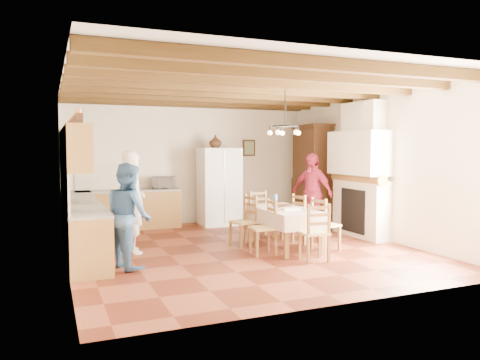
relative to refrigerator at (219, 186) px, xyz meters
name	(u,v)px	position (x,y,z in m)	size (l,w,h in m)	color
floor	(241,250)	(-0.55, -2.72, -0.93)	(6.00, 6.50, 0.02)	#501E11
ceiling	(241,83)	(-0.55, -2.72, 2.09)	(6.00, 6.50, 0.02)	silver
wall_back	(191,162)	(-0.55, 0.54, 0.58)	(6.00, 0.02, 3.00)	beige
wall_front	(348,179)	(-0.55, -5.98, 0.58)	(6.00, 0.02, 3.00)	beige
wall_left	(64,171)	(-3.56, -2.72, 0.58)	(0.02, 6.50, 3.00)	beige
wall_right	(376,165)	(2.46, -2.72, 0.58)	(0.02, 6.50, 3.00)	beige
ceiling_beams	(241,89)	(-0.55, -2.72, 1.99)	(6.00, 6.30, 0.16)	#36220F
lower_cabinets_left	(82,226)	(-3.25, -1.67, -0.49)	(0.60, 4.30, 0.86)	olive
lower_cabinets_back	(129,210)	(-2.10, 0.23, -0.49)	(2.30, 0.60, 0.86)	olive
countertop_left	(81,202)	(-3.25, -1.67, -0.04)	(0.62, 4.30, 0.04)	slate
countertop_back	(129,191)	(-2.10, 0.23, -0.04)	(2.34, 0.62, 0.04)	slate
backsplash_left	(64,185)	(-3.54, -1.67, 0.28)	(0.03, 4.30, 0.60)	silver
backsplash_back	(127,176)	(-2.10, 0.51, 0.28)	(2.30, 0.03, 0.60)	silver
upper_cabinets	(73,148)	(-3.38, -1.67, 0.93)	(0.35, 4.20, 0.70)	olive
fireplace	(359,170)	(2.17, -2.52, 0.48)	(0.56, 1.60, 2.80)	beige
wall_picture	(249,148)	(1.00, 0.51, 0.93)	(0.34, 0.03, 0.42)	#312315
refrigerator	(219,186)	(0.00, 0.00, 0.00)	(0.92, 0.76, 1.85)	white
hutch	(312,174)	(2.20, -0.62, 0.28)	(0.56, 1.33, 2.41)	#331D11
dining_table	(284,213)	(0.22, -2.94, -0.27)	(0.88, 1.70, 0.74)	silver
chandelier	(285,126)	(0.22, -2.94, 1.33)	(0.47, 0.47, 0.03)	black
chair_left_near	(263,227)	(-0.36, -3.24, -0.44)	(0.42, 0.40, 0.96)	brown
chair_left_far	(243,221)	(-0.41, -2.50, -0.44)	(0.42, 0.40, 0.96)	brown
chair_right_near	(326,224)	(0.84, -3.37, -0.44)	(0.42, 0.40, 0.96)	brown
chair_right_far	(306,218)	(0.85, -2.64, -0.44)	(0.42, 0.40, 0.96)	brown
chair_end_near	(314,232)	(0.23, -3.98, -0.44)	(0.42, 0.40, 0.96)	brown
chair_end_far	(262,214)	(0.29, -1.81, -0.44)	(0.42, 0.40, 0.96)	brown
person_man	(133,202)	(-2.42, -2.26, -0.02)	(0.66, 0.43, 1.81)	silver
person_woman_blue	(128,215)	(-2.66, -3.26, -0.11)	(0.79, 0.62, 1.63)	#365C8F
person_woman_red	(312,193)	(1.51, -1.76, -0.06)	(1.02, 0.42, 1.74)	#C42D51
microwave	(164,183)	(-1.30, 0.23, 0.12)	(0.51, 0.35, 0.28)	silver
fridge_vase	(215,141)	(-0.09, 0.00, 1.08)	(0.30, 0.30, 0.31)	#331D11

